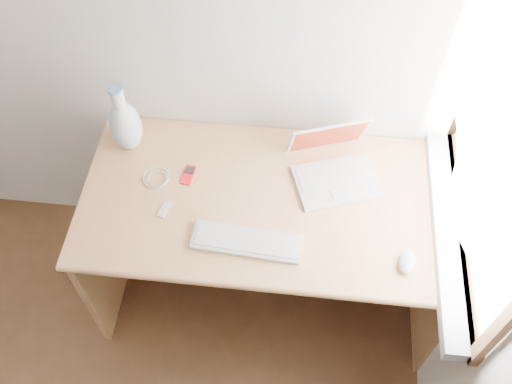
# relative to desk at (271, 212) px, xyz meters

# --- Properties ---
(window) EXTENTS (0.11, 0.99, 1.10)m
(window) POSITION_rel_desk_xyz_m (0.69, -0.17, 0.73)
(window) COLOR white
(window) RESTS_ON right_wall
(desk) EXTENTS (1.47, 0.73, 0.78)m
(desk) POSITION_rel_desk_xyz_m (0.00, 0.00, 0.00)
(desk) COLOR tan
(desk) RESTS_ON floor
(laptop) EXTENTS (0.37, 0.35, 0.21)m
(laptop) POSITION_rel_desk_xyz_m (0.25, 0.06, 0.27)
(laptop) COLOR silver
(laptop) RESTS_ON desk
(external_keyboard) EXTENTS (0.41, 0.15, 0.02)m
(external_keyboard) POSITION_rel_desk_xyz_m (-0.07, -0.29, 0.23)
(external_keyboard) COLOR silver
(external_keyboard) RESTS_ON desk
(mouse) EXTENTS (0.08, 0.11, 0.04)m
(mouse) POSITION_rel_desk_xyz_m (0.51, -0.32, 0.24)
(mouse) COLOR silver
(mouse) RESTS_ON desk
(ipod) EXTENTS (0.05, 0.10, 0.01)m
(ipod) POSITION_rel_desk_xyz_m (-0.33, -0.01, 0.23)
(ipod) COLOR red
(ipod) RESTS_ON desk
(cable_coil) EXTENTS (0.12, 0.12, 0.01)m
(cable_coil) POSITION_rel_desk_xyz_m (-0.46, -0.04, 0.23)
(cable_coil) COLOR silver
(cable_coil) RESTS_ON desk
(remote) EXTENTS (0.05, 0.08, 0.01)m
(remote) POSITION_rel_desk_xyz_m (-0.40, -0.18, 0.23)
(remote) COLOR silver
(remote) RESTS_ON desk
(vase) EXTENTS (0.13, 0.13, 0.33)m
(vase) POSITION_rel_desk_xyz_m (-0.60, 0.11, 0.36)
(vase) COLOR silver
(vase) RESTS_ON desk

